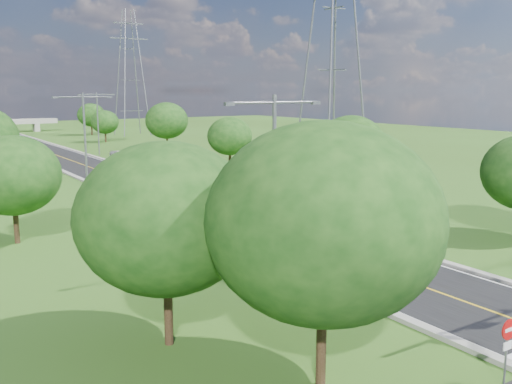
% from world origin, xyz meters
% --- Properties ---
extents(ground, '(260.00, 260.00, 0.00)m').
position_xyz_m(ground, '(0.00, 60.00, 0.00)').
color(ground, '#2E4A14').
rests_on(ground, ground).
extents(road, '(8.00, 150.00, 0.06)m').
position_xyz_m(road, '(0.00, 66.00, 0.03)').
color(road, black).
rests_on(road, ground).
extents(curb_left, '(0.50, 150.00, 0.22)m').
position_xyz_m(curb_left, '(-4.25, 66.00, 0.11)').
color(curb_left, gray).
rests_on(curb_left, ground).
extents(curb_right, '(0.50, 150.00, 0.22)m').
position_xyz_m(curb_right, '(4.25, 66.00, 0.11)').
color(curb_right, gray).
rests_on(curb_right, ground).
extents(do_not_enter_left, '(0.76, 0.11, 2.50)m').
position_xyz_m(do_not_enter_left, '(-5.60, -1.52, 1.77)').
color(do_not_enter_left, slate).
rests_on(do_not_enter_left, ground).
extents(speed_limit_sign, '(0.55, 0.09, 2.40)m').
position_xyz_m(speed_limit_sign, '(5.20, 37.98, 1.60)').
color(speed_limit_sign, slate).
rests_on(speed_limit_sign, ground).
extents(streetlight_near_left, '(5.90, 0.25, 10.00)m').
position_xyz_m(streetlight_near_left, '(-6.00, 12.00, 5.94)').
color(streetlight_near_left, slate).
rests_on(streetlight_near_left, ground).
extents(streetlight_mid_left, '(5.90, 0.25, 10.00)m').
position_xyz_m(streetlight_mid_left, '(-6.00, 45.00, 5.94)').
color(streetlight_mid_left, slate).
rests_on(streetlight_mid_left, ground).
extents(streetlight_far_right, '(5.90, 0.25, 10.00)m').
position_xyz_m(streetlight_far_right, '(6.00, 78.00, 5.94)').
color(streetlight_far_right, slate).
rests_on(streetlight_far_right, ground).
extents(power_tower_near, '(9.00, 6.40, 28.00)m').
position_xyz_m(power_tower_near, '(22.00, 40.00, 14.01)').
color(power_tower_near, slate).
rests_on(power_tower_near, ground).
extents(power_tower_far, '(9.00, 6.40, 28.00)m').
position_xyz_m(power_tower_far, '(26.00, 115.00, 14.01)').
color(power_tower_far, slate).
rests_on(power_tower_far, ground).
extents(tree_la, '(7.14, 7.14, 8.30)m').
position_xyz_m(tree_la, '(-14.00, 8.00, 5.27)').
color(tree_la, black).
rests_on(tree_la, ground).
extents(tree_lb, '(6.30, 6.30, 7.33)m').
position_xyz_m(tree_lb, '(-16.00, 28.00, 4.64)').
color(tree_lb, black).
rests_on(tree_lb, ground).
extents(tree_lf, '(7.98, 7.98, 9.28)m').
position_xyz_m(tree_lf, '(-11.00, 2.00, 5.89)').
color(tree_lf, black).
rests_on(tree_lf, ground).
extents(tree_rb, '(6.72, 6.72, 7.82)m').
position_xyz_m(tree_rb, '(16.00, 30.00, 4.95)').
color(tree_rb, black).
rests_on(tree_rb, ground).
extents(tree_rc, '(5.88, 5.88, 6.84)m').
position_xyz_m(tree_rc, '(15.00, 52.00, 4.33)').
color(tree_rc, black).
rests_on(tree_rc, ground).
extents(tree_rd, '(7.14, 7.14, 8.30)m').
position_xyz_m(tree_rd, '(17.00, 76.00, 5.27)').
color(tree_rd, black).
rests_on(tree_rd, ground).
extents(tree_re, '(5.46, 5.46, 6.35)m').
position_xyz_m(tree_re, '(14.50, 100.00, 4.02)').
color(tree_re, black).
rests_on(tree_re, ground).
extents(tree_rf, '(6.30, 6.30, 7.33)m').
position_xyz_m(tree_rf, '(18.00, 120.00, 4.64)').
color(tree_rf, black).
rests_on(tree_rf, ground).
extents(bus_outbound, '(3.76, 9.62, 2.61)m').
position_xyz_m(bus_outbound, '(1.70, 54.97, 1.37)').
color(bus_outbound, white).
rests_on(bus_outbound, road).
extents(bus_inbound, '(3.93, 12.23, 3.35)m').
position_xyz_m(bus_inbound, '(-2.10, 32.02, 1.73)').
color(bus_inbound, white).
rests_on(bus_inbound, road).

